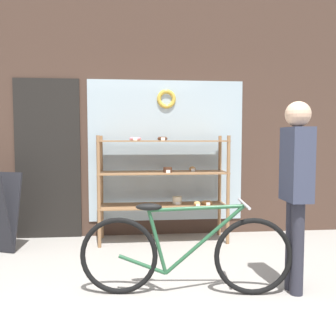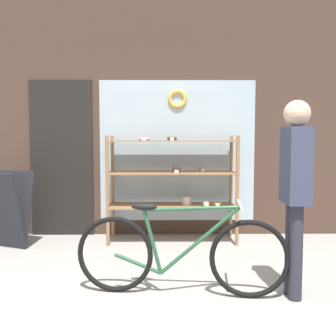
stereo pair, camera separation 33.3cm
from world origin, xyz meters
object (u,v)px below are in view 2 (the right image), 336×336
sandwich_board (7,209)px  pedestrian (295,183)px  display_case (173,176)px  bicycle (180,254)px

sandwich_board → pedestrian: pedestrian is taller
sandwich_board → display_case: bearing=29.6°
sandwich_board → pedestrian: 3.35m
sandwich_board → pedestrian: size_ratio=0.56×
display_case → pedestrian: size_ratio=1.01×
display_case → sandwich_board: bearing=-172.6°
sandwich_board → bicycle: bearing=-12.8°
display_case → sandwich_board: (-2.02, -0.26, -0.37)m
display_case → sandwich_board: display_case is taller
bicycle → sandwich_board: sandwich_board is taller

